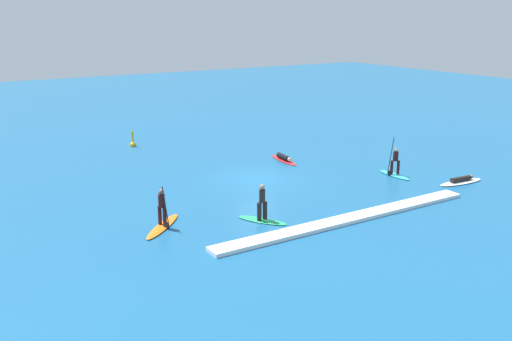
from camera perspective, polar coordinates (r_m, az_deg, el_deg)
ground_plane at (r=33.01m, az=0.00°, el=-0.84°), size 120.00×120.00×0.00m
surfer_on_orange_board at (r=25.85m, az=-9.44°, el=-4.83°), size 2.77×2.70×2.00m
surfer_on_teal_board at (r=34.53m, az=13.85°, el=0.25°), size 0.80×2.43×2.34m
surfer_on_white_board at (r=34.24m, az=20.04°, el=-0.99°), size 3.15×0.99×0.39m
surfer_on_red_board at (r=37.05m, az=2.84°, el=1.21°), size 0.96×3.15×0.41m
surfer_on_green_board at (r=26.21m, az=0.63°, el=-4.16°), size 1.86×2.48×1.78m
marker_buoy at (r=42.03m, az=-12.33°, el=2.67°), size 0.44×0.44×1.25m
wave_crest at (r=26.75m, az=9.39°, el=-4.85°), size 14.52×0.90×0.18m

